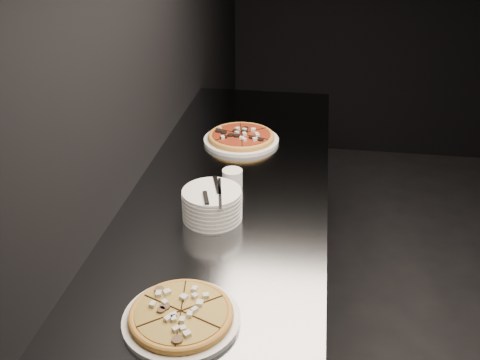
# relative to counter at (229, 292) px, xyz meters

# --- Properties ---
(wall_left) EXTENTS (0.02, 5.00, 2.80)m
(wall_left) POSITION_rel_counter_xyz_m (-0.37, 0.00, 0.94)
(wall_left) COLOR black
(wall_left) RESTS_ON floor
(counter) EXTENTS (0.74, 2.44, 0.92)m
(counter) POSITION_rel_counter_xyz_m (0.00, 0.00, 0.00)
(counter) COLOR slate
(counter) RESTS_ON floor
(pizza_mushroom) EXTENTS (0.36, 0.36, 0.04)m
(pizza_mushroom) POSITION_rel_counter_xyz_m (-0.01, -0.67, 0.48)
(pizza_mushroom) COLOR white
(pizza_mushroom) RESTS_ON counter
(pizza_tomato) EXTENTS (0.39, 0.39, 0.04)m
(pizza_tomato) POSITION_rel_counter_xyz_m (-0.02, 0.50, 0.48)
(pizza_tomato) COLOR white
(pizza_tomato) RESTS_ON counter
(plate_stack) EXTENTS (0.20, 0.20, 0.11)m
(plate_stack) POSITION_rel_counter_xyz_m (-0.03, -0.16, 0.51)
(plate_stack) COLOR white
(plate_stack) RESTS_ON counter
(cutlery) EXTENTS (0.07, 0.22, 0.01)m
(cutlery) POSITION_rel_counter_xyz_m (-0.02, -0.17, 0.57)
(cutlery) COLOR silver
(cutlery) RESTS_ON plate_stack
(ramekin) EXTENTS (0.08, 0.08, 0.07)m
(ramekin) POSITION_rel_counter_xyz_m (0.00, 0.08, 0.50)
(ramekin) COLOR white
(ramekin) RESTS_ON counter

